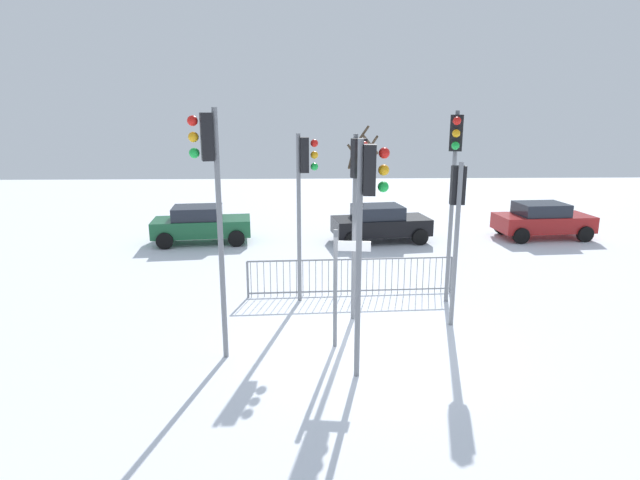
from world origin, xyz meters
TOP-DOWN VIEW (x-y plane):
  - ground_plane at (0.00, 0.00)m, footprint 60.00×60.00m
  - traffic_light_rear_right at (2.27, 1.10)m, footprint 0.33×0.57m
  - traffic_light_rear_left at (-0.05, 1.28)m, footprint 0.38×0.54m
  - traffic_light_foreground_left at (-3.12, -0.61)m, footprint 0.56×0.37m
  - traffic_light_mid_right at (-1.31, 2.74)m, footprint 0.57×0.32m
  - traffic_light_foreground_right at (2.54, 2.43)m, footprint 0.37×0.55m
  - traffic_light_mid_left at (-0.15, -1.48)m, footprint 0.57×0.34m
  - direction_sign_post at (-0.58, -0.15)m, footprint 0.79×0.14m
  - pedestrian_guard_railing at (-0.00, 3.16)m, footprint 5.86×0.35m
  - car_red_far at (8.53, 9.80)m, footprint 3.92×2.16m
  - car_green_mid at (-5.44, 9.42)m, footprint 3.97×2.29m
  - car_black_near at (1.72, 9.40)m, footprint 4.01×2.39m
  - bare_tree_left at (1.56, 15.79)m, footprint 1.69×1.86m

SIDE VIEW (x-z plane):
  - ground_plane at x=0.00m, z-range 0.00..0.00m
  - pedestrian_guard_railing at x=0.00m, z-range 0.02..1.09m
  - car_red_far at x=8.53m, z-range 0.03..1.50m
  - car_green_mid at x=-5.44m, z-range 0.03..1.50m
  - car_black_near at x=1.72m, z-range 0.03..1.50m
  - direction_sign_post at x=-0.58m, z-range 0.17..2.83m
  - bare_tree_left at x=1.56m, z-range -0.05..4.40m
  - traffic_light_rear_right at x=2.27m, z-range 0.92..4.88m
  - traffic_light_mid_right at x=-1.31m, z-range 1.06..5.59m
  - traffic_light_rear_left at x=-0.05m, z-range 1.06..5.64m
  - traffic_light_mid_left at x=-0.15m, z-range 1.07..5.67m
  - traffic_light_foreground_right at x=2.54m, z-range 1.17..6.27m
  - traffic_light_foreground_left at x=-3.12m, z-range 1.18..6.32m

